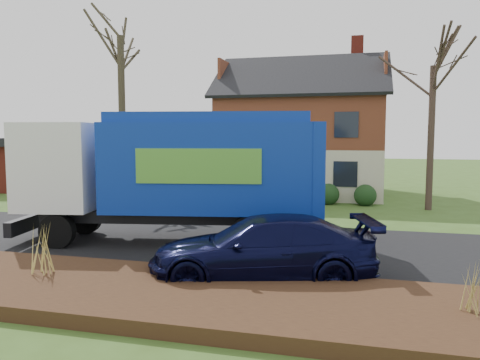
# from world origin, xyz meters

# --- Properties ---
(ground) EXTENTS (120.00, 120.00, 0.00)m
(ground) POSITION_xyz_m (0.00, 0.00, 0.00)
(ground) COLOR #354F1A
(ground) RESTS_ON ground
(road) EXTENTS (80.00, 7.00, 0.02)m
(road) POSITION_xyz_m (0.00, 0.00, 0.01)
(road) COLOR black
(road) RESTS_ON ground
(mulch_verge) EXTENTS (80.00, 3.50, 0.30)m
(mulch_verge) POSITION_xyz_m (0.00, -5.30, 0.15)
(mulch_verge) COLOR black
(mulch_verge) RESTS_ON ground
(main_house) EXTENTS (12.95, 8.95, 9.26)m
(main_house) POSITION_xyz_m (1.49, 13.91, 4.03)
(main_house) COLOR beige
(main_house) RESTS_ON ground
(ranch_house) EXTENTS (9.80, 8.20, 3.70)m
(ranch_house) POSITION_xyz_m (-12.00, 13.00, 1.81)
(ranch_house) COLOR maroon
(ranch_house) RESTS_ON ground
(garbage_truck) EXTENTS (9.99, 4.24, 4.15)m
(garbage_truck) POSITION_xyz_m (-0.33, -0.12, 2.39)
(garbage_truck) COLOR black
(garbage_truck) RESTS_ON ground
(silver_sedan) EXTENTS (5.17, 3.30, 1.61)m
(silver_sedan) POSITION_xyz_m (-2.83, 4.91, 0.80)
(silver_sedan) COLOR #AEB0B6
(silver_sedan) RESTS_ON ground
(navy_wagon) EXTENTS (5.72, 3.51, 1.55)m
(navy_wagon) POSITION_xyz_m (3.10, -3.40, 0.77)
(navy_wagon) COLOR black
(navy_wagon) RESTS_ON ground
(tree_front_west) EXTENTS (4.05, 4.05, 12.03)m
(tree_front_west) POSITION_xyz_m (-6.97, 8.57, 9.91)
(tree_front_west) COLOR #393222
(tree_front_west) RESTS_ON ground
(tree_front_east) EXTENTS (3.40, 3.40, 9.45)m
(tree_front_east) POSITION_xyz_m (8.45, 9.02, 7.68)
(tree_front_east) COLOR #3F2E25
(tree_front_east) RESTS_ON ground
(tree_back) EXTENTS (3.20, 3.20, 10.12)m
(tree_back) POSITION_xyz_m (2.39, 21.66, 8.44)
(tree_back) COLOR #443628
(tree_back) RESTS_ON ground
(grass_clump_mid) EXTENTS (0.39, 0.32, 1.08)m
(grass_clump_mid) POSITION_xyz_m (-1.67, -5.01, 0.84)
(grass_clump_mid) COLOR tan
(grass_clump_mid) RESTS_ON mulch_verge
(grass_clump_east) EXTENTS (0.35, 0.29, 0.88)m
(grass_clump_east) POSITION_xyz_m (7.30, -5.20, 0.74)
(grass_clump_east) COLOR olive
(grass_clump_east) RESTS_ON mulch_verge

